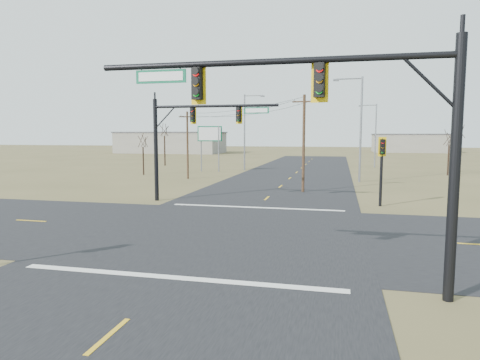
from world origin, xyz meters
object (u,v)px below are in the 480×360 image
streetlight_c (246,128)px  streetlight_b (374,132)px  mast_arm_far (191,128)px  highway_sign (210,140)px  bare_tree_a (143,140)px  bare_tree_c (449,137)px  bare_tree_b (164,129)px  mast_arm_near (335,112)px  utility_pole_far (187,143)px  utility_pole_near (304,142)px  bare_tree_d (460,131)px  pedestal_signal_ne (382,157)px  streetlight_a (359,123)px

streetlight_c → streetlight_b: bearing=20.3°
mast_arm_far → highway_sign: bearing=128.3°
bare_tree_a → bare_tree_c: bearing=12.0°
bare_tree_b → bare_tree_c: bare_tree_b is taller
mast_arm_near → bare_tree_b: (-27.75, 51.64, 0.12)m
mast_arm_far → utility_pole_far: mast_arm_far is taller
streetlight_c → bare_tree_b: 16.30m
mast_arm_near → utility_pole_far: (-16.80, 32.55, -1.71)m
utility_pole_near → bare_tree_c: size_ratio=1.42×
utility_pole_near → highway_sign: utility_pole_near is taller
mast_arm_far → utility_pole_far: 17.17m
utility_pole_near → bare_tree_b: bearing=131.9°
streetlight_b → bare_tree_b: size_ratio=1.32×
streetlight_b → streetlight_c: streetlight_c is taller
bare_tree_d → pedestal_signal_ne: bearing=-111.9°
mast_arm_near → bare_tree_c: (13.31, 43.62, -1.06)m
bare_tree_b → bare_tree_d: bare_tree_b is taller
mast_arm_far → bare_tree_a: (-13.18, 19.11, -1.17)m
streetlight_c → bare_tree_b: size_ratio=1.45×
bare_tree_c → utility_pole_near: bearing=-129.6°
pedestal_signal_ne → bare_tree_c: bare_tree_c is taller
utility_pole_near → bare_tree_d: utility_pole_near is taller
mast_arm_far → bare_tree_b: bearing=140.2°
utility_pole_near → streetlight_a: (4.96, 9.38, 1.78)m
pedestal_signal_ne → utility_pole_near: bearing=122.0°
mast_arm_near → mast_arm_far: (-10.67, 16.58, -0.22)m
streetlight_a → bare_tree_a: (-25.89, 2.33, -1.86)m
streetlight_c → bare_tree_a: (-11.12, -9.63, -1.61)m
mast_arm_near → bare_tree_a: size_ratio=2.09×
utility_pole_far → bare_tree_a: size_ratio=1.39×
utility_pole_near → utility_pole_far: size_ratio=1.11×
streetlight_c → bare_tree_b: bearing=148.4°
bare_tree_a → bare_tree_b: 16.49m
mast_arm_near → bare_tree_a: 42.95m
bare_tree_b → bare_tree_c: (41.06, -8.02, -1.18)m
highway_sign → bare_tree_a: size_ratio=1.12×
streetlight_c → bare_tree_d: 28.91m
mast_arm_near → highway_sign: 45.58m
bare_tree_c → mast_arm_far: bearing=-131.6°
streetlight_a → bare_tree_b: size_ratio=1.51×
pedestal_signal_ne → bare_tree_c: bearing=57.4°
pedestal_signal_ne → streetlight_b: bearing=75.5°
highway_sign → bare_tree_c: 30.46m
streetlight_b → streetlight_c: 20.61m
bare_tree_a → pedestal_signal_ne: bearing=-33.9°
bare_tree_c → bare_tree_d: bearing=66.2°
bare_tree_a → streetlight_c: bearing=40.9°
streetlight_a → streetlight_b: (3.23, 21.98, -0.76)m
streetlight_c → bare_tree_c: size_ratio=1.78×
utility_pole_near → utility_pole_far: 16.32m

